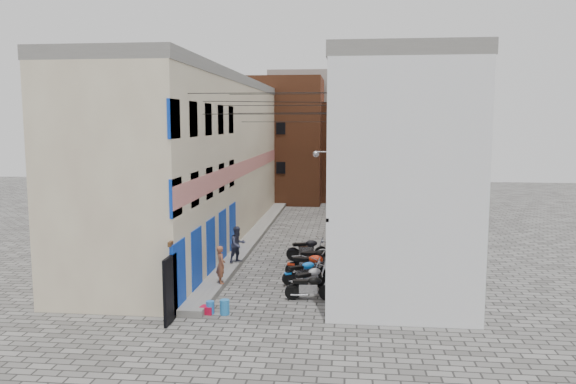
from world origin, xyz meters
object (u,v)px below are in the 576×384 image
(motorcycle_d, at_px, (310,264))
(motorcycle_g, at_px, (307,248))
(motorcycle_c, at_px, (304,271))
(red_crate, at_px, (207,310))
(person_a, at_px, (221,265))
(water_jug_near, at_px, (210,308))
(person_b, at_px, (238,244))
(water_jug_far, at_px, (225,307))
(motorcycle_b, at_px, (310,278))
(motorcycle_a, at_px, (309,286))
(motorcycle_e, at_px, (317,258))
(motorcycle_f, at_px, (319,256))

(motorcycle_d, distance_m, motorcycle_g, 3.21)
(motorcycle_c, bearing_deg, motorcycle_d, 133.87)
(red_crate, bearing_deg, motorcycle_c, 52.58)
(motorcycle_d, bearing_deg, person_a, -54.77)
(person_a, bearing_deg, water_jug_near, 157.88)
(person_b, relative_size, water_jug_far, 3.20)
(motorcycle_b, xyz_separation_m, water_jug_far, (-2.72, -2.83, -0.30))
(motorcycle_a, xyz_separation_m, person_a, (-3.53, 0.92, 0.46))
(motorcycle_b, bearing_deg, water_jug_far, -86.22)
(water_jug_far, bearing_deg, person_a, 105.43)
(motorcycle_g, distance_m, person_a, 5.90)
(motorcycle_b, relative_size, person_a, 1.30)
(motorcycle_e, distance_m, water_jug_far, 6.50)
(motorcycle_d, relative_size, motorcycle_e, 1.04)
(motorcycle_a, distance_m, motorcycle_d, 2.81)
(motorcycle_a, xyz_separation_m, motorcycle_e, (0.03, 3.99, 0.07))
(motorcycle_b, xyz_separation_m, motorcycle_f, (0.12, 3.91, -0.07))
(motorcycle_g, xyz_separation_m, person_a, (-2.99, -5.07, 0.41))
(motorcycle_e, bearing_deg, motorcycle_b, -0.70)
(person_b, relative_size, water_jug_near, 3.69)
(motorcycle_a, distance_m, person_a, 3.68)
(person_b, relative_size, red_crate, 3.82)
(motorcycle_d, xyz_separation_m, motorcycle_e, (0.19, 1.18, -0.03))
(motorcycle_c, distance_m, water_jug_far, 4.58)
(motorcycle_e, xyz_separation_m, water_jug_far, (-2.78, -5.87, -0.34))
(water_jug_far, height_order, red_crate, water_jug_far)
(water_jug_far, bearing_deg, red_crate, 180.00)
(motorcycle_e, xyz_separation_m, motorcycle_f, (0.05, 0.87, -0.10))
(motorcycle_b, xyz_separation_m, motorcycle_c, (-0.34, 1.08, -0.02))
(motorcycle_a, distance_m, water_jug_near, 3.77)
(motorcycle_a, xyz_separation_m, red_crate, (-3.37, -1.88, -0.39))
(motorcycle_c, bearing_deg, motorcycle_g, 151.94)
(motorcycle_c, distance_m, motorcycle_f, 2.87)
(water_jug_near, height_order, red_crate, water_jug_near)
(person_a, bearing_deg, person_b, -27.76)
(motorcycle_g, relative_size, person_a, 1.35)
(water_jug_near, bearing_deg, motorcycle_a, 30.01)
(motorcycle_b, height_order, red_crate, motorcycle_b)
(motorcycle_b, bearing_deg, person_b, -175.68)
(motorcycle_g, bearing_deg, person_b, -76.10)
(motorcycle_c, height_order, motorcycle_g, motorcycle_g)
(motorcycle_f, bearing_deg, water_jug_far, -35.78)
(motorcycle_g, xyz_separation_m, red_crate, (-2.83, -7.87, -0.44))
(motorcycle_d, xyz_separation_m, motorcycle_g, (-0.38, 3.19, -0.04))
(motorcycle_e, bearing_deg, motorcycle_f, 177.28)
(water_jug_far, bearing_deg, motorcycle_g, 74.30)
(motorcycle_e, relative_size, person_b, 1.26)
(person_a, distance_m, red_crate, 2.94)
(motorcycle_a, height_order, water_jug_near, motorcycle_a)
(motorcycle_a, bearing_deg, motorcycle_f, 174.31)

